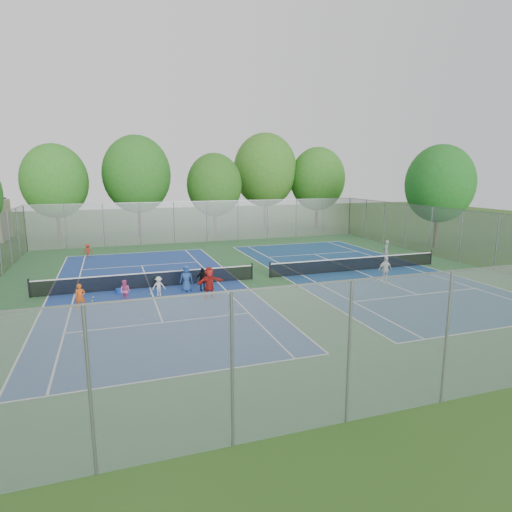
{
  "coord_description": "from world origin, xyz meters",
  "views": [
    {
      "loc": [
        -8.94,
        -25.23,
        6.69
      ],
      "look_at": [
        0.0,
        1.0,
        1.3
      ],
      "focal_mm": 30.0,
      "sensor_mm": 36.0,
      "label": 1
    }
  ],
  "objects": [
    {
      "name": "ground",
      "position": [
        0.0,
        0.0,
        0.0
      ],
      "size": [
        120.0,
        120.0,
        0.0
      ],
      "primitive_type": "plane",
      "color": "#284E18",
      "rests_on": "ground"
    },
    {
      "name": "court_pad",
      "position": [
        0.0,
        0.0,
        0.01
      ],
      "size": [
        32.0,
        32.0,
        0.01
      ],
      "primitive_type": "cube",
      "color": "#2C5D31",
      "rests_on": "ground"
    },
    {
      "name": "court_left",
      "position": [
        -7.0,
        0.0,
        0.02
      ],
      "size": [
        10.97,
        23.77,
        0.01
      ],
      "primitive_type": "cube",
      "color": "navy",
      "rests_on": "court_pad"
    },
    {
      "name": "court_right",
      "position": [
        7.0,
        0.0,
        0.02
      ],
      "size": [
        10.97,
        23.77,
        0.01
      ],
      "primitive_type": "cube",
      "color": "navy",
      "rests_on": "court_pad"
    },
    {
      "name": "net_left",
      "position": [
        -7.0,
        0.0,
        0.46
      ],
      "size": [
        12.87,
        0.1,
        0.91
      ],
      "primitive_type": "cube",
      "color": "black",
      "rests_on": "ground"
    },
    {
      "name": "net_right",
      "position": [
        7.0,
        0.0,
        0.46
      ],
      "size": [
        12.87,
        0.1,
        0.91
      ],
      "primitive_type": "cube",
      "color": "black",
      "rests_on": "ground"
    },
    {
      "name": "fence_north",
      "position": [
        0.0,
        16.0,
        2.0
      ],
      "size": [
        32.0,
        0.1,
        4.0
      ],
      "primitive_type": "cube",
      "color": "gray",
      "rests_on": "ground"
    },
    {
      "name": "fence_south",
      "position": [
        0.0,
        -16.0,
        2.0
      ],
      "size": [
        32.0,
        0.1,
        4.0
      ],
      "primitive_type": "cube",
      "color": "gray",
      "rests_on": "ground"
    },
    {
      "name": "fence_east",
      "position": [
        16.0,
        0.0,
        2.0
      ],
      "size": [
        0.1,
        32.0,
        4.0
      ],
      "primitive_type": "cube",
      "rotation": [
        0.0,
        0.0,
        1.57
      ],
      "color": "gray",
      "rests_on": "ground"
    },
    {
      "name": "tree_nw",
      "position": [
        -14.0,
        22.0,
        5.89
      ],
      "size": [
        6.4,
        6.4,
        9.58
      ],
      "color": "#443326",
      "rests_on": "ground"
    },
    {
      "name": "tree_nl",
      "position": [
        -6.0,
        23.0,
        6.54
      ],
      "size": [
        7.2,
        7.2,
        10.69
      ],
      "color": "#443326",
      "rests_on": "ground"
    },
    {
      "name": "tree_nc",
      "position": [
        2.0,
        21.0,
        5.39
      ],
      "size": [
        6.0,
        6.0,
        8.85
      ],
      "color": "#443326",
      "rests_on": "ground"
    },
    {
      "name": "tree_nr",
      "position": [
        9.0,
        24.0,
        7.04
      ],
      "size": [
        7.6,
        7.6,
        11.42
      ],
      "color": "#443326",
      "rests_on": "ground"
    },
    {
      "name": "tree_ne",
      "position": [
        15.0,
        22.0,
        5.97
      ],
      "size": [
        6.6,
        6.6,
        9.77
      ],
      "color": "#443326",
      "rests_on": "ground"
    },
    {
      "name": "tree_side_e",
      "position": [
        19.0,
        6.0,
        5.74
      ],
      "size": [
        6.0,
        6.0,
        9.2
      ],
      "color": "#443326",
      "rests_on": "ground"
    },
    {
      "name": "ball_crate",
      "position": [
        -8.75,
        -0.67,
        0.14
      ],
      "size": [
        0.4,
        0.4,
        0.28
      ],
      "primitive_type": "cube",
      "rotation": [
        0.0,
        0.0,
        0.29
      ],
      "color": "blue",
      "rests_on": "ground"
    },
    {
      "name": "ball_hopper",
      "position": [
        -6.58,
        0.53,
        0.26
      ],
      "size": [
        0.35,
        0.35,
        0.53
      ],
      "primitive_type": "cube",
      "rotation": [
        0.0,
        0.0,
        0.4
      ],
      "color": "#227C29",
      "rests_on": "ground"
    },
    {
      "name": "student_a",
      "position": [
        -10.61,
        -3.16,
        0.66
      ],
      "size": [
        0.49,
        0.33,
        1.32
      ],
      "primitive_type": "imported",
      "rotation": [
        0.0,
        0.0,
        0.03
      ],
      "color": "#ED5B16",
      "rests_on": "ground"
    },
    {
      "name": "student_b",
      "position": [
        -8.46,
        -2.52,
        0.6
      ],
      "size": [
        0.73,
        0.68,
        1.2
      ],
      "primitive_type": "imported",
      "rotation": [
        0.0,
        0.0,
        -0.52
      ],
      "color": "#E5599D",
      "rests_on": "ground"
    },
    {
      "name": "student_c",
      "position": [
        -6.66,
        -1.89,
        0.55
      ],
      "size": [
        0.71,
        0.42,
        1.09
      ],
      "primitive_type": "imported",
      "rotation": [
        0.0,
        0.0,
        0.02
      ],
      "color": "silver",
      "rests_on": "ground"
    },
    {
      "name": "student_d",
      "position": [
        -4.16,
        -1.61,
        0.68
      ],
      "size": [
        0.8,
        0.35,
        1.35
      ],
      "primitive_type": "imported",
      "rotation": [
        0.0,
        0.0,
        0.02
      ],
      "color": "black",
      "rests_on": "ground"
    },
    {
      "name": "student_e",
      "position": [
        -5.06,
        -1.49,
        0.76
      ],
      "size": [
        0.86,
        0.71,
        1.52
      ],
      "primitive_type": "imported",
      "rotation": [
        0.0,
        0.0,
        -0.35
      ],
      "color": "#284F92",
      "rests_on": "ground"
    },
    {
      "name": "student_f",
      "position": [
        -4.1,
        -3.21,
        0.86
      ],
      "size": [
        1.67,
        0.9,
        1.72
      ],
      "primitive_type": "imported",
      "rotation": [
        0.0,
        0.0,
        0.26
      ],
      "color": "red",
      "rests_on": "ground"
    },
    {
      "name": "child_far_baseline",
      "position": [
        -10.84,
        11.2,
        0.54
      ],
      "size": [
        0.76,
        0.52,
        1.08
      ],
      "primitive_type": "imported",
      "rotation": [
        0.0,
        0.0,
        2.95
      ],
      "color": "#A12117",
      "rests_on": "ground"
    },
    {
      "name": "instructor",
      "position": [
        10.94,
        2.13,
        0.81
      ],
      "size": [
        0.69,
        0.69,
        1.62
      ],
      "primitive_type": "imported",
      "rotation": [
        0.0,
        0.0,
        3.92
      ],
      "color": "gray",
      "rests_on": "ground"
    },
    {
      "name": "teen_court_b",
      "position": [
        6.81,
        -3.59,
        0.85
      ],
      "size": [
        1.03,
        0.51,
        1.7
      ],
      "primitive_type": "imported",
      "rotation": [
        0.0,
        0.0,
        0.1
      ],
      "color": "silver",
      "rests_on": "ground"
    },
    {
      "name": "tennis_ball_0",
      "position": [
        -7.05,
        -2.29,
        0.03
      ],
      "size": [
        0.07,
        0.07,
        0.07
      ],
      "primitive_type": "sphere",
      "color": "#BEDC33",
      "rests_on": "ground"
    },
    {
      "name": "tennis_ball_1",
      "position": [
        -10.36,
        -6.99,
        0.03
      ],
      "size": [
        0.07,
        0.07,
        0.07
      ],
      "primitive_type": "sphere",
      "color": "#C4ED37",
      "rests_on": "ground"
    },
    {
      "name": "tennis_ball_2",
      "position": [
        -3.37,
        -4.82,
        0.03
      ],
      "size": [
        0.07,
        0.07,
        0.07
      ],
      "primitive_type": "sphere",
      "color": "#ADCB2F",
      "rests_on": "ground"
    },
    {
      "name": "tennis_ball_3",
      "position": [
        -7.24,
        -5.37,
        0.03
      ],
      "size": [
        0.07,
        0.07,
        0.07
      ],
      "primitive_type": "sphere",
      "color": "#C9E836",
      "rests_on": "ground"
    },
    {
      "name": "tennis_ball_4",
      "position": [
        -10.11,
        -1.21,
        0.03
      ],
      "size": [
        0.07,
        0.07,
        0.07
      ],
      "primitive_type": "sphere",
      "color": "#CEE836",
      "rests_on": "ground"
    },
    {
      "name": "tennis_ball_5",
      "position": [
        -5.45,
        -5.26,
        0.03
      ],
      "size": [
        0.07,
        0.07,
        0.07
      ],
      "primitive_type": "sphere",
      "color": "gold",
      "rests_on": "ground"
    },
    {
      "name": "tennis_ball_6",
      "position": [
        -3.85,
        -6.19,
        0.03
      ],
      "size": [
        0.07,
        0.07,
        0.07
      ],
      "primitive_type": "sphere",
      "color": "#CCE134",
      "rests_on": "ground"
    },
    {
      "name": "tennis_ball_7",
      "position": [
        -6.52,
        -1.03,
        0.03
      ],
      "size": [
        0.07,
        0.07,
        0.07
      ],
      "primitive_type": "sphere",
      "color": "yellow",
      "rests_on": "ground"
    },
    {
      "name": "tennis_ball_8",
      "position": [
        -4.88,
        -3.74,
        0.03
      ],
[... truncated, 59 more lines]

